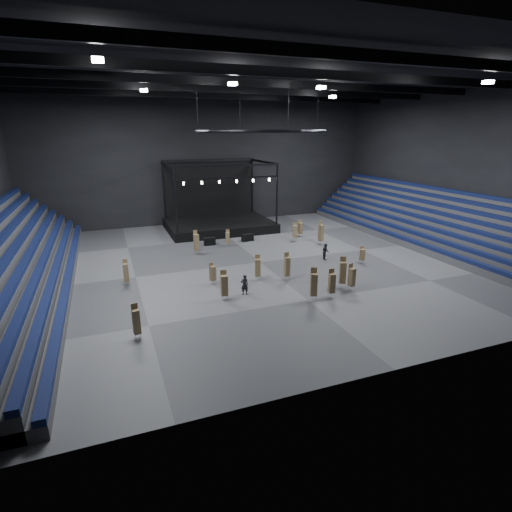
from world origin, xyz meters
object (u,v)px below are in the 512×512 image
object	(u,v)px
chair_stack_12	(314,284)
crew_member	(325,251)
stage	(218,218)
chair_stack_5	(332,283)
flight_case_right	(249,237)
chair_stack_2	(196,242)
chair_stack_0	(136,321)
chair_stack_7	(343,272)
man_center	(245,285)
chair_stack_13	(295,231)
chair_stack_6	(213,273)
chair_stack_15	(321,232)
chair_stack_3	(224,285)
chair_stack_11	(352,277)
chair_stack_1	(300,228)
chair_stack_10	(126,272)
flight_case_mid	(247,238)
chair_stack_9	(258,267)
chair_stack_8	(287,266)
chair_stack_4	(228,237)
chair_stack_14	(362,254)
flight_case_left	(210,241)

from	to	relation	value
chair_stack_12	crew_member	distance (m)	11.26
stage	chair_stack_5	world-z (taller)	stage
flight_case_right	chair_stack_2	xyz separation A→B (m)	(-7.31, -3.35, 0.96)
chair_stack_0	chair_stack_7	distance (m)	17.67
man_center	chair_stack_5	bearing A→B (deg)	156.70
chair_stack_13	man_center	xyz separation A→B (m)	(-11.38, -13.78, -0.39)
chair_stack_6	chair_stack_15	size ratio (longest dim) A/B	0.71
chair_stack_3	chair_stack_11	bearing A→B (deg)	-6.21
chair_stack_13	chair_stack_0	bearing A→B (deg)	-115.03
chair_stack_1	chair_stack_15	size ratio (longest dim) A/B	0.76
chair_stack_10	flight_case_mid	bearing A→B (deg)	39.07
flight_case_mid	chair_stack_12	distance (m)	19.08
chair_stack_6	chair_stack_9	bearing A→B (deg)	-30.78
chair_stack_0	chair_stack_5	bearing A→B (deg)	-4.65
chair_stack_10	man_center	size ratio (longest dim) A/B	1.36
flight_case_right	chair_stack_11	world-z (taller)	chair_stack_11
chair_stack_8	crew_member	world-z (taller)	chair_stack_8
chair_stack_4	man_center	bearing A→B (deg)	-77.64
chair_stack_14	crew_member	xyz separation A→B (m)	(-2.73, 2.66, -0.12)
chair_stack_7	chair_stack_11	world-z (taller)	chair_stack_7
flight_case_left	chair_stack_9	world-z (taller)	chair_stack_9
chair_stack_5	flight_case_left	bearing A→B (deg)	115.03
flight_case_right	chair_stack_5	distance (m)	19.11
chair_stack_14	chair_stack_6	bearing A→B (deg)	-170.73
chair_stack_14	chair_stack_15	bearing A→B (deg)	100.13
chair_stack_5	chair_stack_13	bearing A→B (deg)	82.87
chair_stack_11	chair_stack_14	distance (m)	7.72
flight_case_left	chair_stack_0	bearing A→B (deg)	-116.50
chair_stack_8	chair_stack_14	bearing A→B (deg)	13.10
chair_stack_10	chair_stack_1	bearing A→B (deg)	28.72
chair_stack_0	chair_stack_9	world-z (taller)	chair_stack_0
chair_stack_13	chair_stack_4	bearing A→B (deg)	-162.73
flight_case_left	chair_stack_15	xyz separation A→B (m)	(12.58, -4.38, 0.99)
flight_case_right	chair_stack_9	xyz separation A→B (m)	(-3.92, -13.33, 0.83)
chair_stack_3	man_center	bearing A→B (deg)	18.47
chair_stack_2	chair_stack_13	distance (m)	12.58
flight_case_left	chair_stack_10	xyz separation A→B (m)	(-10.13, -10.07, 0.76)
flight_case_mid	chair_stack_10	xyz separation A→B (m)	(-14.94, -10.16, 0.77)
chair_stack_5	crew_member	world-z (taller)	chair_stack_5
flight_case_mid	chair_stack_6	xyz separation A→B (m)	(-7.78, -12.77, 0.63)
chair_stack_11	flight_case_mid	bearing A→B (deg)	85.48
chair_stack_12	chair_stack_10	bearing A→B (deg)	165.96
chair_stack_1	man_center	distance (m)	20.28
flight_case_right	chair_stack_2	size ratio (longest dim) A/B	0.46
chair_stack_12	chair_stack_9	bearing A→B (deg)	132.05
chair_stack_7	man_center	world-z (taller)	chair_stack_7
chair_stack_6	chair_stack_0	bearing A→B (deg)	-158.09
chair_stack_1	chair_stack_10	size ratio (longest dim) A/B	0.91
chair_stack_12	chair_stack_14	bearing A→B (deg)	54.04
chair_stack_4	chair_stack_1	bearing A→B (deg)	29.04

